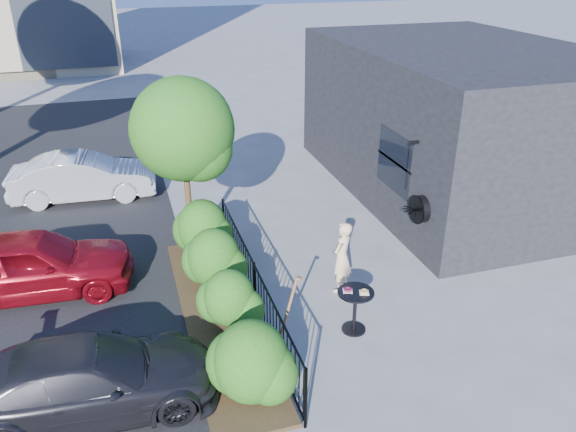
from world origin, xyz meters
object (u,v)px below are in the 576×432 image
object	(u,v)px
patio_tree	(186,136)
woman	(342,257)
car_red	(30,264)
car_darkgrey	(88,378)
car_silver	(83,177)
shovel	(286,318)
cafe_table	(355,304)

from	to	relation	value
patio_tree	woman	bearing A→B (deg)	-43.99
car_red	car_darkgrey	world-z (taller)	car_red
car_silver	car_darkgrey	size ratio (longest dim) A/B	0.98
patio_tree	car_red	size ratio (longest dim) A/B	1.00
shovel	car_darkgrey	world-z (taller)	shovel
cafe_table	car_red	bearing A→B (deg)	151.85
car_silver	car_red	bearing A→B (deg)	172.89
patio_tree	shovel	distance (m)	4.60
shovel	car_silver	distance (m)	8.57
car_silver	shovel	bearing A→B (deg)	-152.44
car_red	car_darkgrey	bearing A→B (deg)	-159.04
woman	car_darkgrey	size ratio (longest dim) A/B	0.39
car_silver	cafe_table	bearing A→B (deg)	-144.28
patio_tree	car_darkgrey	xyz separation A→B (m)	(-2.24, -4.43, -2.20)
cafe_table	woman	bearing A→B (deg)	78.48
woman	car_darkgrey	world-z (taller)	woman
patio_tree	car_darkgrey	bearing A→B (deg)	-116.78
cafe_table	car_darkgrey	distance (m)	4.60
car_red	car_silver	distance (m)	4.76
car_darkgrey	car_red	bearing A→B (deg)	19.28
patio_tree	woman	size ratio (longest dim) A/B	2.59
cafe_table	car_red	xyz separation A→B (m)	(-5.69, 3.05, 0.10)
woman	car_silver	bearing A→B (deg)	-92.03
cafe_table	shovel	size ratio (longest dim) A/B	0.61
patio_tree	shovel	bearing A→B (deg)	-76.16
car_red	cafe_table	bearing A→B (deg)	-114.45
shovel	woman	bearing A→B (deg)	42.19
car_red	car_silver	size ratio (longest dim) A/B	1.03
shovel	car_darkgrey	distance (m)	3.25
cafe_table	car_silver	size ratio (longest dim) A/B	0.23
car_red	car_silver	world-z (taller)	car_red
woman	car_red	size ratio (longest dim) A/B	0.38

